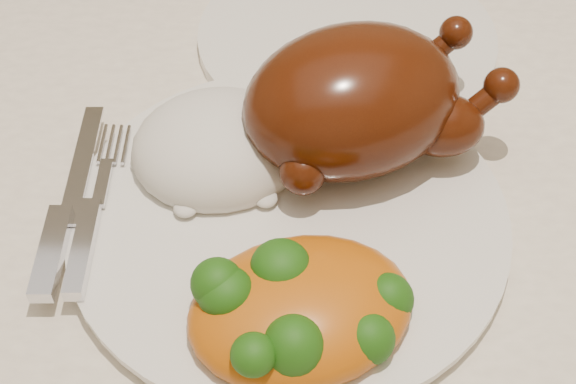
# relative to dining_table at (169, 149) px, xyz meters

# --- Properties ---
(dining_table) EXTENTS (1.60, 0.90, 0.76)m
(dining_table) POSITION_rel_dining_table_xyz_m (0.00, 0.00, 0.00)
(dining_table) COLOR brown
(dining_table) RESTS_ON floor
(tablecloth) EXTENTS (1.73, 1.03, 0.18)m
(tablecloth) POSITION_rel_dining_table_xyz_m (0.00, 0.00, 0.07)
(tablecloth) COLOR white
(tablecloth) RESTS_ON dining_table
(dinner_plate) EXTENTS (0.36, 0.36, 0.01)m
(dinner_plate) POSITION_rel_dining_table_xyz_m (0.12, -0.17, 0.11)
(dinner_plate) COLOR white
(dinner_plate) RESTS_ON tablecloth
(side_plate) EXTENTS (0.31, 0.31, 0.01)m
(side_plate) POSITION_rel_dining_table_xyz_m (0.15, 0.03, 0.11)
(side_plate) COLOR white
(side_plate) RESTS_ON tablecloth
(roast_chicken) EXTENTS (0.20, 0.16, 0.09)m
(roast_chicken) POSITION_rel_dining_table_xyz_m (0.16, -0.10, 0.16)
(roast_chicken) COLOR #491907
(roast_chicken) RESTS_ON dinner_plate
(rice_mound) EXTENTS (0.14, 0.13, 0.06)m
(rice_mound) POSITION_rel_dining_table_xyz_m (0.07, -0.12, 0.13)
(rice_mound) COLOR white
(rice_mound) RESTS_ON dinner_plate
(mac_and_cheese) EXTENTS (0.16, 0.14, 0.05)m
(mac_and_cheese) POSITION_rel_dining_table_xyz_m (0.13, -0.25, 0.13)
(mac_and_cheese) COLOR #D3590D
(mac_and_cheese) RESTS_ON dinner_plate
(cutlery) EXTENTS (0.04, 0.17, 0.01)m
(cutlery) POSITION_rel_dining_table_xyz_m (-0.02, -0.19, 0.12)
(cutlery) COLOR silver
(cutlery) RESTS_ON dinner_plate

